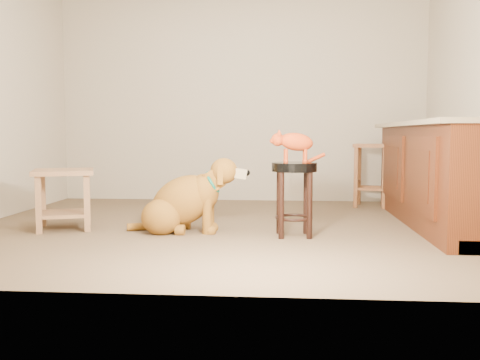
# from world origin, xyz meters

# --- Properties ---
(floor) EXTENTS (4.50, 4.00, 0.01)m
(floor) POSITION_xyz_m (0.00, 0.00, 0.00)
(floor) COLOR brown
(floor) RESTS_ON ground
(room_shell) EXTENTS (4.54, 4.04, 2.62)m
(room_shell) POSITION_xyz_m (0.00, 0.00, 1.68)
(room_shell) COLOR #B8AA94
(room_shell) RESTS_ON ground
(cabinet_run) EXTENTS (0.70, 2.56, 0.94)m
(cabinet_run) POSITION_xyz_m (1.94, 0.30, 0.44)
(cabinet_run) COLOR #4B200D
(cabinet_run) RESTS_ON ground
(padded_stool) EXTENTS (0.37, 0.37, 0.60)m
(padded_stool) POSITION_xyz_m (0.62, -0.35, 0.43)
(padded_stool) COLOR black
(padded_stool) RESTS_ON ground
(wood_stool) EXTENTS (0.47, 0.47, 0.72)m
(wood_stool) POSITION_xyz_m (1.53, 1.51, 0.37)
(wood_stool) COLOR brown
(wood_stool) RESTS_ON ground
(side_table) EXTENTS (0.64, 0.64, 0.52)m
(side_table) POSITION_xyz_m (-1.37, -0.17, 0.34)
(side_table) COLOR #926643
(side_table) RESTS_ON ground
(golden_retriever) EXTENTS (1.06, 0.52, 0.67)m
(golden_retriever) POSITION_xyz_m (-0.31, -0.22, 0.25)
(golden_retriever) COLOR brown
(golden_retriever) RESTS_ON ground
(tabby_kitten) EXTENTS (0.46, 0.20, 0.29)m
(tabby_kitten) POSITION_xyz_m (0.61, -0.35, 0.76)
(tabby_kitten) COLOR #9E310F
(tabby_kitten) RESTS_ON padded_stool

